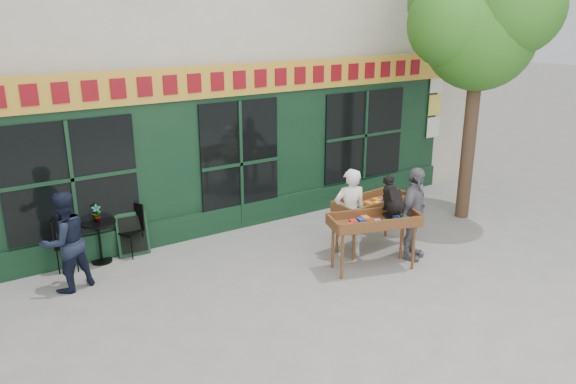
{
  "coord_description": "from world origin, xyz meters",
  "views": [
    {
      "loc": [
        -5.07,
        -7.2,
        4.24
      ],
      "look_at": [
        -0.06,
        0.5,
        1.26
      ],
      "focal_mm": 35.0,
      "sensor_mm": 36.0,
      "label": 1
    }
  ],
  "objects_px": {
    "man_right": "(413,214)",
    "bistro_table": "(99,233)",
    "book_cart_right": "(372,206)",
    "dog": "(393,195)",
    "man_left": "(65,242)",
    "book_cart_center": "(374,224)",
    "woman": "(350,213)"
  },
  "relations": [
    {
      "from": "man_left",
      "to": "book_cart_right",
      "type": "bearing_deg",
      "value": 146.44
    },
    {
      "from": "book_cart_center",
      "to": "man_right",
      "type": "relative_size",
      "value": 0.96
    },
    {
      "from": "book_cart_center",
      "to": "man_right",
      "type": "xyz_separation_m",
      "value": [
        0.87,
        -0.04,
        0.02
      ]
    },
    {
      "from": "woman",
      "to": "bistro_table",
      "type": "distance_m",
      "value": 4.41
    },
    {
      "from": "book_cart_right",
      "to": "bistro_table",
      "type": "relative_size",
      "value": 2.03
    },
    {
      "from": "book_cart_center",
      "to": "book_cart_right",
      "type": "distance_m",
      "value": 0.91
    },
    {
      "from": "man_right",
      "to": "bistro_table",
      "type": "distance_m",
      "value": 5.51
    },
    {
      "from": "book_cart_right",
      "to": "man_left",
      "type": "relative_size",
      "value": 0.95
    },
    {
      "from": "woman",
      "to": "man_right",
      "type": "bearing_deg",
      "value": 158.16
    },
    {
      "from": "woman",
      "to": "book_cart_right",
      "type": "height_order",
      "value": "woman"
    },
    {
      "from": "dog",
      "to": "man_left",
      "type": "bearing_deg",
      "value": 173.4
    },
    {
      "from": "dog",
      "to": "man_right",
      "type": "bearing_deg",
      "value": 17.37
    },
    {
      "from": "bistro_table",
      "to": "man_left",
      "type": "distance_m",
      "value": 1.06
    },
    {
      "from": "dog",
      "to": "man_left",
      "type": "distance_m",
      "value": 5.35
    },
    {
      "from": "man_right",
      "to": "man_left",
      "type": "relative_size",
      "value": 1.03
    },
    {
      "from": "dog",
      "to": "bistro_table",
      "type": "relative_size",
      "value": 0.79
    },
    {
      "from": "dog",
      "to": "man_right",
      "type": "xyz_separation_m",
      "value": [
        0.52,
        0.01,
        -0.45
      ]
    },
    {
      "from": "woman",
      "to": "bistro_table",
      "type": "bearing_deg",
      "value": -12.54
    },
    {
      "from": "man_right",
      "to": "bistro_table",
      "type": "height_order",
      "value": "man_right"
    },
    {
      "from": "book_cart_right",
      "to": "man_left",
      "type": "bearing_deg",
      "value": 160.72
    },
    {
      "from": "book_cart_right",
      "to": "man_left",
      "type": "xyz_separation_m",
      "value": [
        -5.11,
        1.36,
        -0.01
      ]
    },
    {
      "from": "bistro_table",
      "to": "man_left",
      "type": "xyz_separation_m",
      "value": [
        -0.7,
        -0.74,
        0.27
      ]
    },
    {
      "from": "woman",
      "to": "man_right",
      "type": "height_order",
      "value": "man_right"
    },
    {
      "from": "dog",
      "to": "man_left",
      "type": "xyz_separation_m",
      "value": [
        -4.89,
        2.11,
        -0.48
      ]
    },
    {
      "from": "book_cart_right",
      "to": "bistro_table",
      "type": "height_order",
      "value": "book_cart_right"
    },
    {
      "from": "woman",
      "to": "man_left",
      "type": "distance_m",
      "value": 4.76
    },
    {
      "from": "book_cart_center",
      "to": "woman",
      "type": "bearing_deg",
      "value": 106.77
    },
    {
      "from": "bistro_table",
      "to": "woman",
      "type": "bearing_deg",
      "value": -29.31
    },
    {
      "from": "dog",
      "to": "man_right",
      "type": "height_order",
      "value": "man_right"
    },
    {
      "from": "book_cart_right",
      "to": "bistro_table",
      "type": "distance_m",
      "value": 4.89
    },
    {
      "from": "book_cart_right",
      "to": "man_right",
      "type": "xyz_separation_m",
      "value": [
        0.3,
        -0.75,
        0.02
      ]
    },
    {
      "from": "book_cart_center",
      "to": "woman",
      "type": "relative_size",
      "value": 0.99
    }
  ]
}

